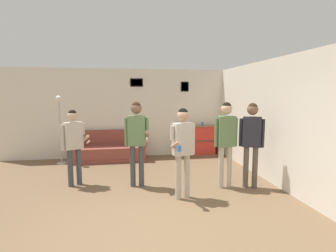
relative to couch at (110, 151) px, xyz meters
name	(u,v)px	position (x,y,z in m)	size (l,w,h in m)	color
ground_plane	(152,235)	(0.77, -4.34, -0.29)	(20.00, 20.00, 0.00)	brown
wall_back	(136,113)	(0.78, 0.42, 1.07)	(8.00, 0.08, 2.70)	silver
wall_right	(259,119)	(3.60, -1.97, 1.06)	(0.06, 7.12, 2.70)	silver
couch	(110,151)	(0.00, 0.00, 0.00)	(2.07, 0.80, 0.86)	brown
bookshelf	(200,140)	(2.79, 0.20, 0.18)	(1.17, 0.30, 0.94)	olive
floor_lamp	(60,124)	(-1.33, -0.18, 0.84)	(0.28, 0.28, 1.90)	#ADA89E
person_player_foreground_left	(73,140)	(-0.64, -2.08, 0.70)	(0.59, 0.37, 1.62)	#3D4247
person_player_foreground_center	(137,134)	(0.67, -2.35, 0.83)	(0.50, 0.50, 1.79)	#3D4247
person_watcher_holding_cup	(183,144)	(1.47, -3.14, 0.76)	(0.49, 0.50, 1.69)	#B7AD99
person_spectator_near_bookshelf	(226,135)	(2.47, -2.71, 0.82)	(0.50, 0.23, 1.78)	#B7AD99
person_spectator_far_right	(252,136)	(2.99, -2.81, 0.81)	(0.45, 0.34, 1.77)	brown
drinking_cup	(202,124)	(2.87, 0.20, 0.72)	(0.08, 0.08, 0.12)	blue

